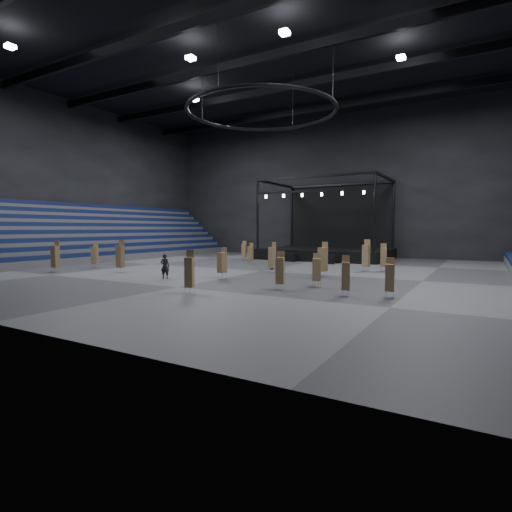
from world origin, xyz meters
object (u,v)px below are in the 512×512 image
Objects in this scene: flight_case_right at (334,259)px; chair_stack_4 at (346,275)px; chair_stack_8 at (250,253)px; chair_stack_9 at (120,256)px; man_center at (165,266)px; crew_member at (274,260)px; flight_case_mid at (328,259)px; stage at (328,246)px; chair_stack_6 at (366,255)px; chair_stack_10 at (280,270)px; chair_stack_13 at (95,255)px; chair_stack_0 at (222,262)px; chair_stack_7 at (189,271)px; chair_stack_11 at (55,256)px; chair_stack_3 at (272,257)px; chair_stack_1 at (383,257)px; chair_stack_5 at (244,250)px; flight_case_left at (290,257)px; chair_stack_14 at (317,269)px; chair_stack_2 at (323,259)px.

chair_stack_4 reaches higher than flight_case_right.
chair_stack_8 is 12.75m from chair_stack_9.
crew_member is at bearing -134.25° from man_center.
crew_member is (-2.13, -7.59, 0.41)m from flight_case_mid.
stage is at bearing 114.82° from flight_case_right.
crew_member is (-2.32, -8.89, 0.45)m from flight_case_right.
chair_stack_6 is 1.17× the size of chair_stack_10.
chair_stack_6 is 1.17× the size of chair_stack_13.
flight_case_mid is 0.62× the size of chair_stack_0.
chair_stack_10 is 9.48m from man_center.
chair_stack_11 reaches higher than chair_stack_7.
stage is 16.57m from chair_stack_3.
chair_stack_0 is at bearing -90.04° from stage.
chair_stack_1 is 9.12m from chair_stack_3.
flight_case_mid is 9.24m from chair_stack_5.
chair_stack_9 is (-10.41, -6.38, 0.09)m from chair_stack_3.
chair_stack_6 is 19.87m from chair_stack_9.
stage is 25.41m from chair_stack_10.
flight_case_mid is at bearing -8.80° from flight_case_left.
crew_member reaches higher than flight_case_left.
flight_case_mid is 21.95m from chair_stack_13.
chair_stack_0 reaches higher than flight_case_left.
chair_stack_6 reaches higher than chair_stack_13.
chair_stack_13 is (-15.18, -5.05, -0.07)m from chair_stack_3.
chair_stack_13 is (-16.70, -15.75, 0.78)m from flight_case_right.
chair_stack_7 is (4.26, -21.80, 0.78)m from flight_case_left.
flight_case_left is 0.51× the size of chair_stack_11.
chair_stack_1 is 24.95m from chair_stack_13.
chair_stack_8 is at bearing 116.98° from chair_stack_14.
chair_stack_10 is at bearing -80.15° from flight_case_right.
chair_stack_14 is at bearing -59.84° from flight_case_left.
chair_stack_2 is (-2.97, -6.04, 0.13)m from chair_stack_1.
flight_case_left is 4.58m from flight_case_mid.
chair_stack_11 is at bearing -163.57° from chair_stack_9.
chair_stack_3 is at bearing -98.05° from flight_case_mid.
chair_stack_6 is 16.63m from chair_stack_7.
chair_stack_5 is 0.83× the size of chair_stack_6.
chair_stack_6 is 1.28× the size of chair_stack_14.
chair_stack_14 reaches higher than crew_member.
flight_case_mid is at bearing 38.19° from chair_stack_11.
chair_stack_1 is at bearing 21.19° from chair_stack_9.
chair_stack_8 is at bearing 55.22° from chair_stack_9.
chair_stack_1 is 11.02m from chair_stack_14.
chair_stack_0 is 7.19m from crew_member.
chair_stack_11 is 1.47× the size of man_center.
flight_case_mid is 0.56× the size of chair_stack_3.
chair_stack_3 is 0.95× the size of chair_stack_11.
stage is 6.40× the size of chair_stack_5.
chair_stack_5 is 14.91m from chair_stack_9.
chair_stack_9 is 1.27× the size of chair_stack_14.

